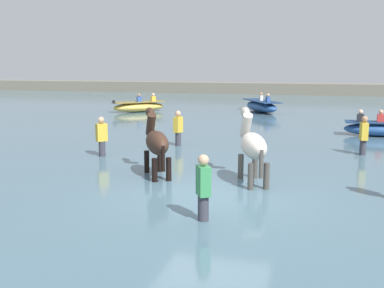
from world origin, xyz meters
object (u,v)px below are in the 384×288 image
at_px(boat_near_starboard, 380,129).
at_px(horse_trailing_pinto, 253,147).
at_px(person_wading_close, 178,133).
at_px(person_spectator_far, 102,142).
at_px(horse_lead_dark_bay, 156,144).
at_px(person_onlooker_left, 203,196).
at_px(person_wading_mid, 363,140).
at_px(boat_far_offshore, 261,106).
at_px(boat_mid_outer, 139,107).

bearing_deg(boat_near_starboard, horse_trailing_pinto, -114.34).
distance_m(person_wading_close, person_spectator_far, 2.93).
bearing_deg(boat_near_starboard, horse_lead_dark_bay, -126.62).
bearing_deg(horse_lead_dark_bay, person_wading_close, 99.78).
bearing_deg(horse_trailing_pinto, person_wading_close, 126.14).
height_order(person_onlooker_left, person_spectator_far, same).
bearing_deg(person_spectator_far, person_wading_close, 54.17).
relative_size(horse_lead_dark_bay, person_wading_mid, 1.27).
bearing_deg(horse_lead_dark_bay, boat_far_offshore, 87.68).
bearing_deg(person_onlooker_left, person_spectator_far, 132.02).
distance_m(horse_lead_dark_bay, horse_trailing_pinto, 2.43).
height_order(horse_lead_dark_bay, person_wading_mid, horse_lead_dark_bay).
relative_size(boat_near_starboard, person_wading_close, 1.67).
height_order(horse_trailing_pinto, boat_mid_outer, horse_trailing_pinto).
relative_size(boat_mid_outer, person_wading_mid, 1.83).
bearing_deg(boat_mid_outer, boat_near_starboard, -26.04).
relative_size(boat_far_offshore, person_wading_mid, 2.36).
xyz_separation_m(boat_far_offshore, person_onlooker_left, (1.29, -19.41, 0.12)).
distance_m(boat_mid_outer, boat_far_offshore, 7.20).
distance_m(horse_trailing_pinto, boat_near_starboard, 9.32).
distance_m(horse_trailing_pinto, boat_mid_outer, 17.02).
bearing_deg(boat_far_offshore, person_spectator_far, -102.13).
relative_size(horse_lead_dark_bay, boat_mid_outer, 0.69).
bearing_deg(person_onlooker_left, boat_far_offshore, 93.80).
bearing_deg(horse_lead_dark_bay, horse_trailing_pinto, -1.18).
distance_m(person_onlooker_left, person_wading_mid, 7.96).
height_order(horse_lead_dark_bay, boat_far_offshore, horse_lead_dark_bay).
distance_m(horse_lead_dark_bay, boat_far_offshore, 16.45).
distance_m(boat_near_starboard, boat_far_offshore, 9.77).
bearing_deg(boat_near_starboard, person_wading_close, -149.43).
height_order(horse_trailing_pinto, person_onlooker_left, horse_trailing_pinto).
height_order(horse_trailing_pinto, person_wading_mid, horse_trailing_pinto).
bearing_deg(person_wading_close, boat_near_starboard, 30.57).
relative_size(horse_lead_dark_bay, boat_far_offshore, 0.54).
xyz_separation_m(person_onlooker_left, person_spectator_far, (-4.41, 4.89, 0.00)).
xyz_separation_m(horse_trailing_pinto, boat_near_starboard, (3.83, 8.48, -0.56)).
xyz_separation_m(boat_near_starboard, person_wading_mid, (-0.98, -4.17, 0.16)).
bearing_deg(person_wading_mid, horse_lead_dark_bay, -141.14).
bearing_deg(person_wading_close, person_spectator_far, -125.83).
bearing_deg(boat_near_starboard, person_spectator_far, -143.24).
height_order(horse_lead_dark_bay, horse_trailing_pinto, horse_trailing_pinto).
distance_m(person_wading_close, person_onlooker_left, 7.75).
bearing_deg(boat_far_offshore, person_wading_close, -96.60).
xyz_separation_m(horse_lead_dark_bay, boat_far_offshore, (0.67, 16.43, -0.48)).
xyz_separation_m(person_onlooker_left, person_wading_mid, (3.33, 7.23, 0.00)).
xyz_separation_m(horse_lead_dark_bay, person_wading_close, (-0.74, 4.29, -0.36)).
height_order(boat_near_starboard, person_spectator_far, person_spectator_far).
relative_size(boat_far_offshore, person_onlooker_left, 2.36).
bearing_deg(person_wading_mid, person_wading_close, 179.68).
bearing_deg(boat_far_offshore, boat_near_starboard, -55.04).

